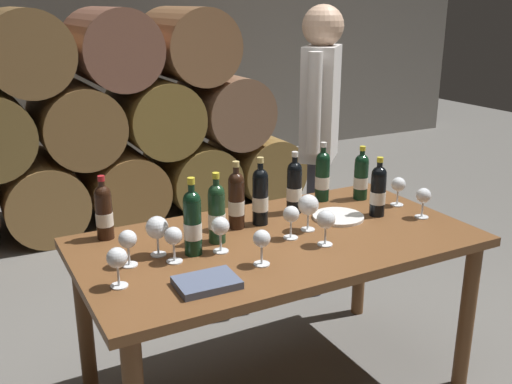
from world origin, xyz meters
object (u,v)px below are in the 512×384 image
Objects in this scene: wine_bottle_6 at (236,200)px; wine_glass_2 at (173,237)px; wine_bottle_1 at (322,176)px; wine_glass_8 at (262,240)px; tasting_notebook at (207,283)px; serving_plate at (338,217)px; wine_bottle_4 at (361,176)px; wine_glass_3 at (117,259)px; wine_glass_0 at (157,228)px; wine_glass_1 at (291,216)px; wine_glass_7 at (398,185)px; wine_glass_5 at (423,197)px; wine_bottle_3 at (217,213)px; wine_glass_9 at (128,241)px; sommelier_presenting at (320,126)px; wine_bottle_7 at (378,190)px; wine_bottle_5 at (104,211)px; wine_bottle_8 at (192,222)px; wine_glass_4 at (308,205)px; wine_bottle_0 at (294,187)px; wine_glass_10 at (220,227)px; wine_glass_6 at (326,221)px; dining_table at (278,257)px; wine_bottle_2 at (260,196)px.

wine_bottle_6 is 0.43m from wine_glass_2.
wine_glass_8 is (-0.64, -0.53, -0.03)m from wine_bottle_1.
tasting_notebook is 0.89m from serving_plate.
wine_bottle_4 is 1.86× the size of wine_glass_3.
wine_glass_0 is at bearing 42.31° from wine_glass_3.
wine_bottle_6 reaches higher than wine_glass_8.
wine_glass_3 is at bearing -172.95° from wine_glass_1.
wine_glass_7 reaches higher than wine_glass_8.
wine_bottle_4 is 0.66m from wine_glass_1.
wine_glass_2 is (-0.93, -0.35, -0.03)m from wine_bottle_1.
wine_glass_5 is at bearing -7.93° from wine_glass_0.
wine_bottle_3 is 0.40m from wine_glass_9.
serving_plate is 0.14× the size of sommelier_presenting.
wine_glass_1 is (0.29, -0.11, -0.03)m from wine_bottle_3.
wine_bottle_3 is 0.99m from wine_glass_7.
serving_plate is (-0.18, 0.05, -0.12)m from wine_bottle_7.
wine_bottle_5 is 1.25m from wine_bottle_7.
wine_glass_5 is 0.19m from wine_glass_7.
wine_bottle_8 is at bearing -146.12° from sommelier_presenting.
wine_glass_8 is (-0.35, -0.22, -0.01)m from wine_glass_4.
wine_glass_0 is at bearing -163.45° from wine_bottle_6.
wine_bottle_5 is 1.92× the size of wine_glass_1.
wine_bottle_1 is 2.09× the size of wine_glass_7.
wine_glass_8 is at bearing -133.27° from wine_bottle_0.
wine_bottle_5 is at bearing 135.97° from wine_glass_10.
wine_glass_8 is (-0.33, -0.04, -0.01)m from wine_glass_6.
wine_glass_0 is at bearing -179.73° from serving_plate.
wine_bottle_0 is at bearing 73.57° from wine_glass_4.
serving_plate is at bearing -0.90° from wine_bottle_3.
wine_bottle_4 is (0.89, 0.17, -0.01)m from wine_bottle_3.
wine_bottle_6 is 2.12× the size of wine_glass_1.
wine_bottle_7 is 1.97× the size of wine_glass_5.
wine_bottle_7 is at bearing 2.38° from wine_glass_2.
wine_glass_1 reaches higher than dining_table.
sommelier_presenting is at bearing 53.28° from wine_glass_4.
wine_glass_6 reaches higher than wine_glass_2.
sommelier_presenting is at bearing 90.87° from wine_glass_5.
tasting_notebook is 0.13× the size of sommelier_presenting.
wine_bottle_5 is at bearing 176.12° from wine_bottle_4.
wine_bottle_3 reaches higher than wine_glass_9.
wine_bottle_6 reaches higher than wine_glass_10.
wine_glass_5 is (0.68, -0.07, -0.00)m from wine_glass_1.
tasting_notebook is at bearing -124.16° from wine_glass_10.
wine_glass_7 is (0.57, 0.07, -0.01)m from wine_glass_4.
wine_bottle_0 is 1.82× the size of wine_glass_4.
wine_bottle_2 reaches higher than wine_glass_0.
wine_bottle_3 is 0.63m from serving_plate.
wine_bottle_5 is at bearing 165.04° from wine_bottle_7.
wine_bottle_8 is 1.45× the size of tasting_notebook.
wine_bottle_2 is 0.53m from wine_glass_2.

